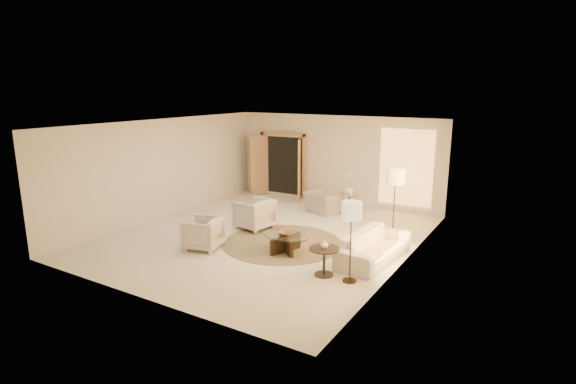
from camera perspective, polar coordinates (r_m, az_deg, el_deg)
The scene contains 18 objects.
room at distance 11.02m, azimuth -2.86°, elevation 1.35°, with size 7.04×8.04×2.83m.
windows_right at distance 9.69m, azimuth 14.70°, elevation -1.02°, with size 0.10×6.40×2.40m, color #FFBF66, non-canonical shape.
window_back_corner at distance 13.62m, azimuth 14.73°, elevation 2.99°, with size 1.70×0.10×2.40m, color #FFBF66, non-canonical shape.
curtains_right at distance 10.55m, azimuth 15.83°, elevation -0.22°, with size 0.06×5.20×2.60m, color tan, non-canonical shape.
french_doors at distance 15.25m, azimuth -0.78°, elevation 3.39°, with size 1.95×0.66×2.16m.
area_rug at distance 10.85m, azimuth -0.73°, elevation -6.47°, with size 2.88×2.88×0.01m, color #443721.
sofa at distance 9.91m, azimuth 10.86°, elevation -6.76°, with size 2.14×0.84×0.63m, color beige.
armchair_left at distance 11.87m, azimuth -4.32°, elevation -2.59°, with size 0.85×0.80×0.88m, color beige.
armchair_right at distance 10.57m, azimuth -10.76°, elevation -4.99°, with size 0.78×0.73×0.80m, color beige.
accent_chair at distance 13.35m, azimuth 4.52°, elevation -0.88°, with size 0.97×0.63×0.85m, color #9B958D.
coffee_table at distance 10.19m, azimuth -0.30°, elevation -6.29°, with size 1.37×1.37×0.41m.
end_table at distance 8.97m, azimuth 4.62°, elevation -8.18°, with size 0.60×0.60×0.57m.
side_table at distance 13.18m, azimuth 7.76°, elevation -1.32°, with size 0.55×0.55×0.64m.
floor_lamp_near at distance 10.73m, azimuth 13.49°, elevation 1.59°, with size 0.45×0.45×1.84m.
floor_lamp_far at distance 8.44m, azimuth 8.07°, elevation -2.82°, with size 0.38×0.38×1.58m.
bowl at distance 10.13m, azimuth -0.30°, elevation -5.26°, with size 0.33×0.33×0.08m, color brown.
end_vase at distance 8.88m, azimuth 4.65°, elevation -6.63°, with size 0.16×0.16×0.16m, color white.
side_vase at distance 13.10m, azimuth 7.81°, elevation 0.23°, with size 0.22×0.22×0.23m, color white.
Camera 1 is at (6.03, -8.95, 3.64)m, focal length 28.00 mm.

